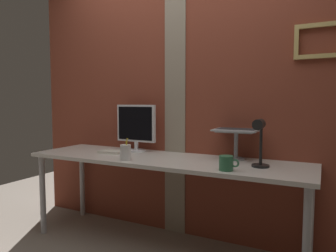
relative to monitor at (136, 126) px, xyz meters
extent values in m
plane|color=gray|center=(0.44, -0.27, -0.97)|extent=(6.00, 6.00, 0.00)
cube|color=brown|center=(0.44, 0.18, 0.36)|extent=(3.25, 0.12, 2.67)
cube|color=gray|center=(0.34, 0.12, 0.36)|extent=(0.20, 0.01, 2.67)
cube|color=tan|center=(1.47, 0.10, 0.76)|extent=(0.32, 0.03, 0.03)
cube|color=tan|center=(1.47, 0.10, 0.54)|extent=(0.32, 0.03, 0.03)
cube|color=tan|center=(1.33, 0.10, 0.65)|extent=(0.03, 0.03, 0.19)
cube|color=silver|center=(0.37, -0.19, -0.25)|extent=(2.30, 0.63, 0.03)
cylinder|color=#B2B2B7|center=(-0.71, -0.45, -0.62)|extent=(0.05, 0.05, 0.71)
cylinder|color=#B2B2B7|center=(1.46, -0.45, -0.62)|extent=(0.05, 0.05, 0.71)
cylinder|color=#B2B2B7|center=(-0.71, 0.06, -0.62)|extent=(0.05, 0.05, 0.71)
cylinder|color=#B2B2B7|center=(1.46, 0.06, -0.62)|extent=(0.05, 0.05, 0.71)
cylinder|color=white|center=(0.00, 0.00, -0.23)|extent=(0.18, 0.18, 0.01)
cylinder|color=white|center=(0.00, 0.00, -0.18)|extent=(0.04, 0.04, 0.08)
cube|color=white|center=(0.00, 0.00, 0.02)|extent=(0.39, 0.04, 0.34)
cube|color=black|center=(0.00, -0.02, 0.02)|extent=(0.35, 0.00, 0.30)
cylinder|color=gray|center=(0.92, 0.00, -0.23)|extent=(0.14, 0.14, 0.01)
cylinder|color=gray|center=(0.92, 0.00, -0.12)|extent=(0.03, 0.03, 0.20)
cube|color=gray|center=(0.92, 0.00, -0.01)|extent=(0.28, 0.22, 0.01)
cube|color=#ADB2B7|center=(0.92, 0.00, 0.00)|extent=(0.34, 0.26, 0.01)
cube|color=#2D2D30|center=(0.92, 0.02, 0.01)|extent=(0.30, 0.17, 0.00)
cube|color=#ADB2B7|center=(0.92, 0.17, 0.11)|extent=(0.34, 0.07, 0.22)
cube|color=black|center=(0.92, 0.16, 0.11)|extent=(0.31, 0.06, 0.19)
cylinder|color=black|center=(1.14, -0.19, -0.23)|extent=(0.12, 0.12, 0.02)
cylinder|color=black|center=(1.14, -0.19, -0.06)|extent=(0.02, 0.02, 0.31)
cylinder|color=black|center=(1.14, -0.28, 0.07)|extent=(0.07, 0.11, 0.07)
cylinder|color=white|center=(0.17, -0.41, -0.17)|extent=(0.08, 0.08, 0.12)
cylinder|color=yellow|center=(0.17, -0.41, -0.14)|extent=(0.02, 0.03, 0.16)
cylinder|color=yellow|center=(0.17, -0.40, -0.15)|extent=(0.01, 0.01, 0.14)
cylinder|color=yellow|center=(0.16, -0.39, -0.14)|extent=(0.02, 0.01, 0.16)
cylinder|color=#33724C|center=(0.96, -0.41, -0.19)|extent=(0.09, 0.09, 0.10)
torus|color=#33724C|center=(1.02, -0.41, -0.18)|extent=(0.06, 0.01, 0.06)
cube|color=silver|center=(-0.13, -0.19, -0.22)|extent=(0.22, 0.16, 0.02)
camera|label=1|loc=(1.53, -2.37, 0.22)|focal=33.07mm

